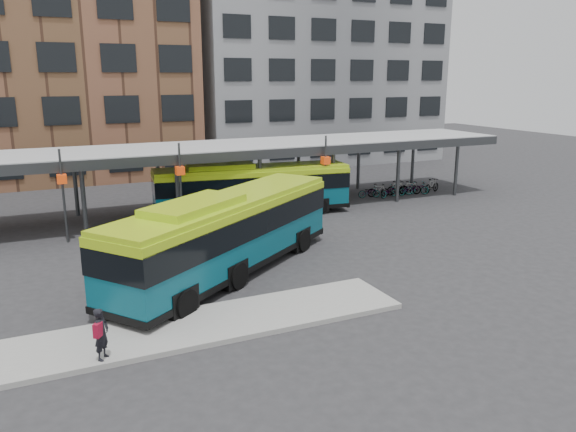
# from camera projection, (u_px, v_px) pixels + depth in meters

# --- Properties ---
(ground) EXTENTS (120.00, 120.00, 0.00)m
(ground) POSITION_uv_depth(u_px,v_px,m) (310.00, 276.00, 23.96)
(ground) COLOR #28282B
(ground) RESTS_ON ground
(boarding_island) EXTENTS (14.00, 3.00, 0.18)m
(boarding_island) POSITION_uv_depth(u_px,v_px,m) (206.00, 325.00, 19.05)
(boarding_island) COLOR gray
(boarding_island) RESTS_ON ground
(canopy) EXTENTS (40.00, 6.53, 4.80)m
(canopy) POSITION_uv_depth(u_px,v_px,m) (214.00, 150.00, 34.31)
(canopy) COLOR #999B9E
(canopy) RESTS_ON ground
(building_brick) EXTENTS (26.00, 14.00, 22.00)m
(building_brick) POSITION_uv_depth(u_px,v_px,m) (21.00, 41.00, 45.36)
(building_brick) COLOR brown
(building_brick) RESTS_ON ground
(building_grey) EXTENTS (24.00, 14.00, 20.00)m
(building_grey) POSITION_uv_depth(u_px,v_px,m) (308.00, 58.00, 56.22)
(building_grey) COLOR slate
(building_grey) RESTS_ON ground
(bus_front) EXTENTS (12.24, 10.02, 3.62)m
(bus_front) POSITION_uv_depth(u_px,v_px,m) (227.00, 232.00, 23.76)
(bus_front) COLOR #084A5C
(bus_front) RESTS_ON ground
(bus_rear) EXTENTS (12.03, 3.97, 3.26)m
(bus_rear) POSITION_uv_depth(u_px,v_px,m) (252.00, 188.00, 34.14)
(bus_rear) COLOR #084A5C
(bus_rear) RESTS_ON ground
(pedestrian) EXTENTS (0.65, 0.69, 1.59)m
(pedestrian) POSITION_uv_depth(u_px,v_px,m) (101.00, 334.00, 16.39)
(pedestrian) COLOR black
(pedestrian) RESTS_ON boarding_island
(bike_rack) EXTENTS (6.88, 1.53, 1.04)m
(bike_rack) POSITION_uv_depth(u_px,v_px,m) (402.00, 189.00, 40.00)
(bike_rack) COLOR slate
(bike_rack) RESTS_ON ground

